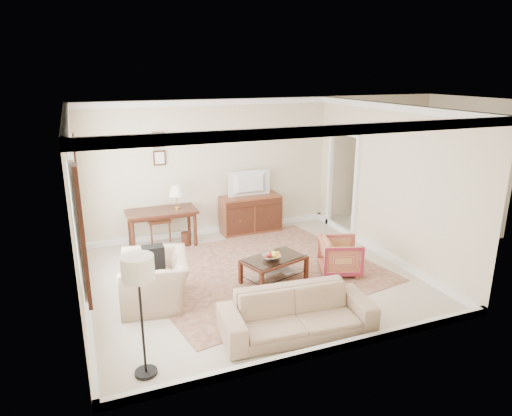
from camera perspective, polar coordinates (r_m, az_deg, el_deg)
room_shell at (r=7.35m, az=-0.59°, el=9.10°), size 5.51×5.01×2.91m
annex_bedroom at (r=11.11m, az=19.30°, el=-0.46°), size 3.00×2.70×2.90m
window_front at (r=6.39m, az=-21.35°, el=-1.75°), size 0.12×1.56×1.80m
window_rear at (r=7.93m, az=-21.58°, el=1.69°), size 0.12×1.56×1.80m
doorway at (r=10.15m, az=10.75°, el=2.93°), size 0.10×1.12×2.25m
rug at (r=8.30m, az=0.39°, el=-7.77°), size 4.50×4.04×0.01m
writing_desk at (r=9.40m, az=-11.72°, el=-0.93°), size 1.39×0.70×0.76m
desk_chair at (r=9.76m, az=-12.13°, el=-1.06°), size 0.54×0.54×1.05m
desk_lamp at (r=9.36m, az=-9.87°, el=1.40°), size 0.32×0.32×0.50m
framed_prints at (r=9.52m, az=-12.04°, el=7.27°), size 0.25×0.04×0.68m
sideboard at (r=10.12m, az=-0.70°, el=-0.72°), size 1.33×0.51×0.82m
tv at (r=9.87m, az=-0.68°, el=4.05°), size 0.91×0.53×0.12m
coffee_table at (r=7.76m, az=2.26°, el=-6.89°), size 1.19×0.90×0.45m
fruit_bowl at (r=7.62m, az=1.96°, el=-6.05°), size 0.42×0.42×0.10m
book_a at (r=7.84m, az=1.11°, el=-7.93°), size 0.28×0.08×0.38m
book_b at (r=7.86m, az=3.11°, el=-7.95°), size 0.28×0.09×0.38m
striped_armchair at (r=8.21m, az=10.49°, el=-5.72°), size 0.83×0.86×0.70m
club_armchair at (r=7.19m, az=-12.56°, el=-7.88°), size 0.92×1.25×1.00m
backpack at (r=7.11m, az=-12.72°, el=-6.01°), size 0.34×0.39×0.40m
sofa at (r=6.32m, az=5.21°, el=-12.16°), size 2.12×0.79×0.81m
floor_lamp at (r=5.28m, az=-14.50°, el=-8.36°), size 0.37×0.37×1.51m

